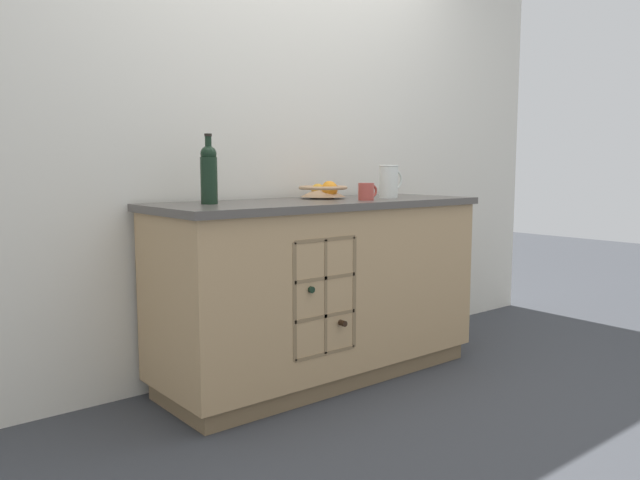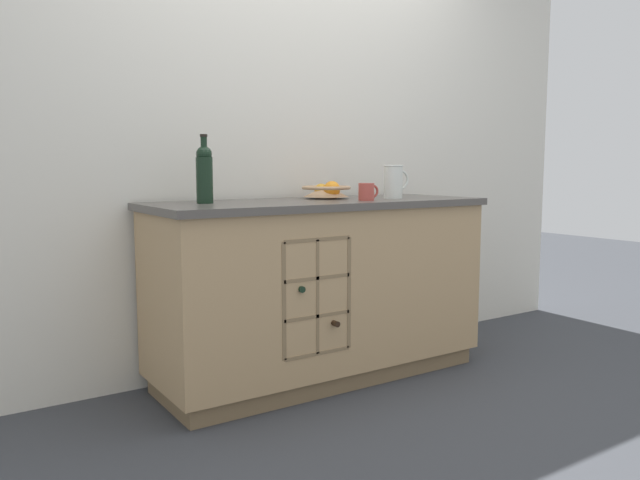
{
  "view_description": "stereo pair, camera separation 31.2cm",
  "coord_description": "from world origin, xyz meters",
  "px_view_note": "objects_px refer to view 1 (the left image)",
  "views": [
    {
      "loc": [
        -1.97,
        -2.4,
        1.07
      ],
      "look_at": [
        0.0,
        0.0,
        0.71
      ],
      "focal_mm": 35.0,
      "sensor_mm": 36.0,
      "label": 1
    },
    {
      "loc": [
        -1.72,
        -2.58,
        1.07
      ],
      "look_at": [
        0.0,
        0.0,
        0.71
      ],
      "focal_mm": 35.0,
      "sensor_mm": 36.0,
      "label": 2
    }
  ],
  "objects_px": {
    "white_pitcher": "(389,181)",
    "ceramic_mug": "(367,192)",
    "standing_wine_bottle": "(209,173)",
    "fruit_bowl": "(324,190)"
  },
  "relations": [
    {
      "from": "standing_wine_bottle",
      "to": "fruit_bowl",
      "type": "bearing_deg",
      "value": 3.56
    },
    {
      "from": "fruit_bowl",
      "to": "white_pitcher",
      "type": "bearing_deg",
      "value": -29.02
    },
    {
      "from": "fruit_bowl",
      "to": "ceramic_mug",
      "type": "distance_m",
      "value": 0.26
    },
    {
      "from": "standing_wine_bottle",
      "to": "ceramic_mug",
      "type": "bearing_deg",
      "value": -15.4
    },
    {
      "from": "standing_wine_bottle",
      "to": "white_pitcher",
      "type": "bearing_deg",
      "value": -7.23
    },
    {
      "from": "white_pitcher",
      "to": "ceramic_mug",
      "type": "xyz_separation_m",
      "value": [
        -0.24,
        -0.08,
        -0.05
      ]
    },
    {
      "from": "white_pitcher",
      "to": "ceramic_mug",
      "type": "distance_m",
      "value": 0.26
    },
    {
      "from": "fruit_bowl",
      "to": "white_pitcher",
      "type": "xyz_separation_m",
      "value": [
        0.31,
        -0.17,
        0.05
      ]
    },
    {
      "from": "white_pitcher",
      "to": "fruit_bowl",
      "type": "bearing_deg",
      "value": 150.98
    },
    {
      "from": "fruit_bowl",
      "to": "standing_wine_bottle",
      "type": "relative_size",
      "value": 0.82
    }
  ]
}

